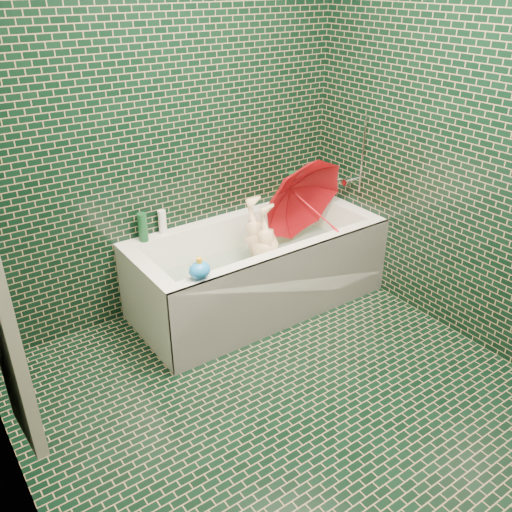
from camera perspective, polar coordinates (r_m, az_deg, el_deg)
floor at (r=2.99m, az=4.62°, el=-16.24°), size 2.80×2.80×0.00m
wall_back at (r=3.44m, az=-9.89°, el=13.53°), size 2.80×0.00×2.80m
wall_right at (r=3.27m, az=23.78°, el=10.88°), size 0.00×2.80×2.80m
bathtub at (r=3.72m, az=0.31°, el=-2.20°), size 1.70×0.75×0.55m
bath_mat at (r=3.76m, az=0.15°, el=-2.83°), size 1.35×0.47×0.01m
water at (r=3.69m, az=0.15°, el=-0.91°), size 1.48×0.53×0.00m
faucet at (r=3.98m, az=9.96°, el=8.31°), size 0.18×0.19×0.55m
child at (r=3.68m, az=1.21°, el=-0.85°), size 0.99×0.47×0.35m
umbrella at (r=3.74m, az=6.05°, el=4.89°), size 0.83×0.81×0.92m
soap_bottle_a at (r=4.24m, az=6.70°, el=6.58°), size 0.11×0.11×0.25m
soap_bottle_b at (r=4.27m, az=6.56°, el=6.70°), size 0.12×0.12×0.20m
soap_bottle_c at (r=4.25m, az=6.29°, el=6.64°), size 0.16×0.16×0.19m
bottle_right_tall at (r=4.06m, az=3.80°, el=7.38°), size 0.07×0.07×0.22m
bottle_right_pump at (r=4.21m, az=5.68°, el=7.69°), size 0.06×0.06×0.17m
bottle_left_tall at (r=3.49m, az=-11.83°, el=2.98°), size 0.07×0.07×0.19m
bottle_left_short at (r=3.58m, az=-9.82°, el=3.56°), size 0.07×0.07×0.16m
rubber_duck at (r=4.07m, az=3.31°, el=6.42°), size 0.12×0.08×0.09m
bath_toy at (r=3.02m, az=-5.94°, el=-1.47°), size 0.15×0.13×0.12m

